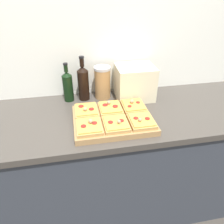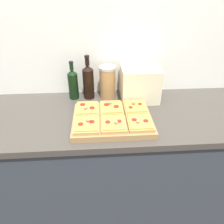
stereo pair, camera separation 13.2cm
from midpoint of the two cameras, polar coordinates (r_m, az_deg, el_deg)
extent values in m
cube|color=silver|center=(1.58, -8.37, 17.49)|extent=(6.00, 0.06, 2.50)
cube|color=#333842|center=(1.69, -5.39, -14.11)|extent=(2.60, 0.64, 0.84)
cube|color=#423D38|center=(1.41, -6.28, -1.52)|extent=(2.63, 0.67, 0.04)
cube|color=#A37A4C|center=(1.31, -2.63, -2.17)|extent=(0.47, 0.36, 0.04)
cube|color=tan|center=(1.36, -9.45, 0.17)|extent=(0.14, 0.16, 0.02)
cube|color=gold|center=(1.35, -9.50, 0.68)|extent=(0.13, 0.15, 0.01)
cylinder|color=maroon|center=(1.38, -10.83, 1.42)|extent=(0.03, 0.03, 0.00)
cylinder|color=maroon|center=(1.34, -8.22, 0.69)|extent=(0.03, 0.03, 0.00)
sphere|color=tan|center=(1.33, -9.85, 0.67)|extent=(0.02, 0.02, 0.02)
cube|color=tan|center=(1.37, -3.19, 0.78)|extent=(0.14, 0.16, 0.02)
cube|color=gold|center=(1.36, -3.21, 1.29)|extent=(0.13, 0.15, 0.01)
cylinder|color=maroon|center=(1.37, -4.55, 1.78)|extent=(0.03, 0.03, 0.00)
cylinder|color=maroon|center=(1.35, -1.92, 1.43)|extent=(0.03, 0.03, 0.00)
sphere|color=tan|center=(1.38, -3.58, 2.42)|extent=(0.02, 0.02, 0.02)
cube|color=tan|center=(1.39, 2.94, 1.37)|extent=(0.14, 0.16, 0.02)
cube|color=gold|center=(1.39, 2.95, 1.87)|extent=(0.13, 0.15, 0.01)
cylinder|color=maroon|center=(1.35, 1.86, 1.44)|extent=(0.02, 0.02, 0.00)
cylinder|color=maroon|center=(1.40, 4.14, 2.46)|extent=(0.02, 0.02, 0.00)
sphere|color=tan|center=(1.39, 2.52, 2.73)|extent=(0.02, 0.02, 0.02)
cube|color=tan|center=(1.22, -9.08, -4.03)|extent=(0.14, 0.16, 0.02)
cube|color=gold|center=(1.21, -9.14, -3.49)|extent=(0.13, 0.15, 0.01)
cylinder|color=maroon|center=(1.20, -10.61, -3.75)|extent=(0.03, 0.03, 0.00)
cylinder|color=maroon|center=(1.21, -7.71, -2.95)|extent=(0.03, 0.03, 0.00)
sphere|color=tan|center=(1.21, -8.73, -2.48)|extent=(0.03, 0.03, 0.03)
cube|color=tan|center=(1.22, -2.07, -3.32)|extent=(0.14, 0.16, 0.02)
cube|color=gold|center=(1.22, -2.08, -2.78)|extent=(0.13, 0.15, 0.01)
cylinder|color=maroon|center=(1.21, -3.54, -2.76)|extent=(0.03, 0.03, 0.00)
cylinder|color=maroon|center=(1.22, -0.64, -2.36)|extent=(0.03, 0.03, 0.00)
sphere|color=tan|center=(1.19, -1.32, -2.65)|extent=(0.02, 0.02, 0.02)
cube|color=tan|center=(1.25, 4.74, -2.58)|extent=(0.14, 0.16, 0.02)
cube|color=gold|center=(1.24, 4.77, -2.04)|extent=(0.13, 0.15, 0.01)
cylinder|color=maroon|center=(1.24, 3.25, -1.70)|extent=(0.03, 0.03, 0.00)
cylinder|color=maroon|center=(1.24, 6.25, -1.79)|extent=(0.03, 0.03, 0.00)
sphere|color=tan|center=(1.21, 4.29, -2.12)|extent=(0.02, 0.02, 0.02)
cylinder|color=black|center=(1.56, -13.79, 5.98)|extent=(0.07, 0.07, 0.19)
cone|color=black|center=(1.52, -14.31, 9.58)|extent=(0.07, 0.07, 0.03)
cylinder|color=black|center=(1.51, -14.50, 10.92)|extent=(0.03, 0.03, 0.05)
cylinder|color=black|center=(1.50, -14.65, 11.99)|extent=(0.03, 0.03, 0.01)
cylinder|color=black|center=(1.55, -9.89, 6.82)|extent=(0.08, 0.08, 0.21)
cone|color=black|center=(1.51, -10.32, 11.01)|extent=(0.08, 0.08, 0.03)
cylinder|color=black|center=(1.49, -10.48, 12.58)|extent=(0.03, 0.03, 0.06)
cylinder|color=black|center=(1.48, -10.61, 13.82)|extent=(0.03, 0.03, 0.01)
cylinder|color=#AD7F4C|center=(1.56, -4.93, 7.30)|extent=(0.11, 0.11, 0.21)
cylinder|color=#B2B2B7|center=(1.51, -5.13, 11.29)|extent=(0.12, 0.12, 0.02)
cube|color=beige|center=(1.55, 3.51, 7.67)|extent=(0.26, 0.22, 0.24)
cube|color=black|center=(1.43, 4.61, 8.63)|extent=(0.21, 0.01, 0.07)
cube|color=black|center=(1.58, 8.57, 8.37)|extent=(0.02, 0.02, 0.02)
camera|label=1|loc=(0.07, -92.86, -1.78)|focal=35.00mm
camera|label=2|loc=(0.07, 87.14, 1.78)|focal=35.00mm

